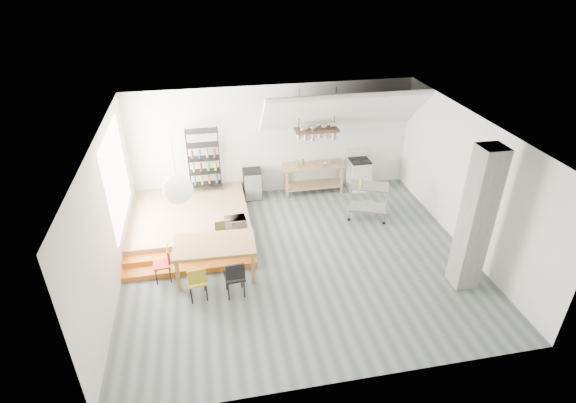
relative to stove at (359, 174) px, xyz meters
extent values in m
plane|color=#4C5758|center=(-2.50, -3.16, -0.48)|extent=(8.00, 8.00, 0.00)
cube|color=silver|center=(-2.50, 0.34, 1.12)|extent=(8.00, 0.04, 3.20)
cube|color=silver|center=(-6.50, -3.16, 1.12)|extent=(0.04, 7.00, 3.20)
cube|color=silver|center=(1.50, -3.16, 1.12)|extent=(0.04, 7.00, 3.20)
cube|color=white|center=(-2.50, -3.16, 2.72)|extent=(8.00, 7.00, 0.02)
cube|color=white|center=(-0.70, -0.26, 2.07)|extent=(4.40, 1.44, 1.32)
cube|color=white|center=(-6.48, -1.66, 1.32)|extent=(0.02, 2.50, 2.20)
cube|color=olive|center=(-5.00, -1.16, -0.28)|extent=(3.00, 3.00, 0.40)
cube|color=#C36316|center=(-5.00, -3.11, -0.41)|extent=(3.00, 0.35, 0.13)
cube|color=#C36316|center=(-5.00, -2.76, -0.35)|extent=(3.00, 0.35, 0.27)
cube|color=slate|center=(0.80, -4.66, 1.12)|extent=(0.50, 0.50, 3.20)
cube|color=olive|center=(-1.40, -0.01, 0.40)|extent=(1.80, 0.60, 0.06)
cube|color=olive|center=(-1.40, -0.01, -0.23)|extent=(1.70, 0.55, 0.04)
cube|color=olive|center=(-0.58, 0.21, -0.05)|extent=(0.06, 0.06, 0.86)
cube|color=olive|center=(-2.22, 0.21, -0.05)|extent=(0.06, 0.06, 0.86)
cube|color=olive|center=(-0.58, -0.23, -0.05)|extent=(0.06, 0.06, 0.86)
cube|color=olive|center=(-2.22, -0.23, -0.05)|extent=(0.06, 0.06, 0.86)
cube|color=white|center=(0.00, -0.01, -0.03)|extent=(0.60, 0.60, 0.90)
cube|color=black|center=(0.00, -0.01, 0.44)|extent=(0.58, 0.58, 0.03)
cube|color=white|center=(0.00, 0.27, 0.57)|extent=(0.60, 0.05, 0.25)
cylinder|color=black|center=(0.14, 0.13, 0.46)|extent=(0.18, 0.18, 0.02)
cylinder|color=black|center=(-0.14, 0.13, 0.46)|extent=(0.18, 0.18, 0.02)
cylinder|color=black|center=(0.14, -0.15, 0.46)|extent=(0.18, 0.18, 0.02)
cylinder|color=black|center=(-0.14, -0.15, 0.46)|extent=(0.18, 0.18, 0.02)
cube|color=#43281A|center=(-1.40, -0.21, 1.57)|extent=(1.20, 0.50, 0.05)
cylinder|color=black|center=(-1.90, -0.21, 2.14)|extent=(0.02, 0.02, 1.15)
cylinder|color=black|center=(-0.90, -0.21, 2.14)|extent=(0.02, 0.02, 1.15)
cylinder|color=silver|center=(-1.90, -0.26, 1.43)|extent=(0.16, 0.16, 0.12)
cylinder|color=silver|center=(-1.70, -0.26, 1.41)|extent=(0.20, 0.20, 0.16)
cylinder|color=silver|center=(-1.50, -0.26, 1.39)|extent=(0.16, 0.16, 0.20)
cylinder|color=silver|center=(-1.30, -0.26, 1.43)|extent=(0.20, 0.20, 0.12)
cylinder|color=silver|center=(-1.10, -0.26, 1.41)|extent=(0.16, 0.16, 0.16)
cylinder|color=silver|center=(-0.90, -0.26, 1.39)|extent=(0.20, 0.20, 0.20)
cylinder|color=black|center=(-4.08, 0.22, 0.82)|extent=(0.02, 0.02, 1.80)
cylinder|color=black|center=(-4.92, 0.22, 0.82)|extent=(0.02, 0.02, 1.80)
cylinder|color=black|center=(-4.08, -0.14, 0.82)|extent=(0.02, 0.02, 1.80)
cylinder|color=black|center=(-4.92, -0.14, 0.82)|extent=(0.02, 0.02, 1.80)
cube|color=black|center=(-4.50, 0.04, 0.07)|extent=(0.88, 0.38, 0.02)
cube|color=black|center=(-4.50, 0.04, 0.47)|extent=(0.88, 0.38, 0.02)
cube|color=black|center=(-4.50, 0.04, 0.87)|extent=(0.88, 0.38, 0.02)
cube|color=black|center=(-4.50, 0.04, 1.27)|extent=(0.88, 0.38, 0.02)
cube|color=black|center=(-4.50, 0.04, 1.67)|extent=(0.88, 0.38, 0.03)
cylinder|color=#368737|center=(-4.50, 0.04, 0.21)|extent=(0.07, 0.07, 0.24)
cylinder|color=olive|center=(-4.50, 0.04, 0.61)|extent=(0.07, 0.07, 0.24)
cylinder|color=brown|center=(-4.50, 0.04, 1.01)|extent=(0.07, 0.07, 0.24)
cube|color=olive|center=(-3.90, -2.41, 0.07)|extent=(0.60, 0.40, 0.03)
cylinder|color=black|center=(-3.63, -2.24, -0.01)|extent=(0.02, 0.02, 0.13)
cylinder|color=black|center=(-4.17, -2.24, -0.01)|extent=(0.02, 0.02, 0.13)
cylinder|color=black|center=(-3.63, -2.58, -0.01)|extent=(0.02, 0.02, 0.13)
cylinder|color=black|center=(-4.17, -2.58, -0.01)|extent=(0.02, 0.02, 0.13)
sphere|color=white|center=(-5.03, -3.33, 1.72)|extent=(0.60, 0.60, 0.60)
cube|color=olive|center=(-4.43, -3.36, 0.32)|extent=(1.79, 1.06, 0.07)
cube|color=olive|center=(-3.63, -2.97, -0.10)|extent=(0.08, 0.08, 0.77)
cube|color=olive|center=(-5.21, -2.91, -0.10)|extent=(0.08, 0.08, 0.77)
cube|color=olive|center=(-3.66, -3.81, -0.10)|extent=(0.08, 0.08, 0.77)
cube|color=olive|center=(-5.24, -3.74, -0.10)|extent=(0.08, 0.08, 0.77)
cube|color=#A48D1C|center=(-4.85, -4.05, -0.04)|extent=(0.43, 0.43, 0.04)
cube|color=#A48D1C|center=(-4.83, -4.23, 0.20)|extent=(0.37, 0.08, 0.34)
cylinder|color=black|center=(-4.98, -4.23, -0.27)|extent=(0.03, 0.03, 0.43)
cylinder|color=black|center=(-4.67, -4.19, -0.27)|extent=(0.03, 0.03, 0.43)
cylinder|color=black|center=(-5.02, -3.92, -0.27)|extent=(0.03, 0.03, 0.43)
cylinder|color=black|center=(-4.71, -3.88, -0.27)|extent=(0.03, 0.03, 0.43)
cube|color=black|center=(-4.08, -4.08, -0.02)|extent=(0.44, 0.44, 0.04)
cube|color=black|center=(-4.07, -4.27, 0.24)|extent=(0.39, 0.07, 0.36)
cylinder|color=black|center=(-4.23, -4.26, -0.26)|extent=(0.03, 0.03, 0.45)
cylinder|color=black|center=(-3.91, -4.24, -0.26)|extent=(0.03, 0.03, 0.45)
cylinder|color=black|center=(-4.25, -3.93, -0.26)|extent=(0.03, 0.03, 0.45)
cylinder|color=black|center=(-3.93, -3.91, -0.26)|extent=(0.03, 0.03, 0.45)
cube|color=olive|center=(-4.19, -2.65, -0.05)|extent=(0.43, 0.43, 0.04)
cube|color=olive|center=(-4.20, -2.48, 0.20)|extent=(0.37, 0.08, 0.34)
cylinder|color=black|center=(-4.05, -2.48, -0.27)|extent=(0.03, 0.03, 0.43)
cylinder|color=black|center=(-4.36, -2.52, -0.27)|extent=(0.03, 0.03, 0.43)
cylinder|color=black|center=(-4.01, -2.79, -0.27)|extent=(0.03, 0.03, 0.43)
cylinder|color=black|center=(-4.32, -2.82, -0.27)|extent=(0.03, 0.03, 0.43)
cube|color=red|center=(-5.58, -3.31, -0.07)|extent=(0.39, 0.39, 0.04)
cube|color=red|center=(-5.42, -3.30, 0.16)|extent=(0.06, 0.35, 0.32)
cylinder|color=black|center=(-5.43, -3.45, -0.28)|extent=(0.03, 0.03, 0.40)
cylinder|color=black|center=(-5.45, -3.15, -0.28)|extent=(0.03, 0.03, 0.40)
cylinder|color=black|center=(-5.72, -3.46, -0.28)|extent=(0.03, 0.03, 0.40)
cylinder|color=black|center=(-5.74, -3.17, -0.28)|extent=(0.03, 0.03, 0.40)
cube|color=silver|center=(-0.32, -1.70, 0.49)|extent=(1.12, 0.88, 0.04)
cube|color=silver|center=(-0.32, -1.70, -0.15)|extent=(1.12, 0.88, 0.03)
cylinder|color=silver|center=(0.20, -1.65, 0.01)|extent=(0.03, 0.03, 0.94)
sphere|color=black|center=(0.20, -1.65, -0.44)|extent=(0.09, 0.09, 0.09)
cylinder|color=silver|center=(-0.65, -1.30, 0.01)|extent=(0.03, 0.03, 0.94)
sphere|color=black|center=(-0.65, -1.30, -0.44)|extent=(0.09, 0.09, 0.09)
cylinder|color=silver|center=(0.02, -2.10, 0.01)|extent=(0.03, 0.03, 0.94)
sphere|color=black|center=(0.02, -2.10, -0.44)|extent=(0.09, 0.09, 0.09)
cylinder|color=silver|center=(-0.83, -1.75, 0.01)|extent=(0.03, 0.03, 0.94)
sphere|color=black|center=(-0.83, -1.75, -0.44)|extent=(0.09, 0.09, 0.09)
cube|color=black|center=(-3.20, 0.04, -0.05)|extent=(0.51, 0.51, 0.86)
imported|color=beige|center=(-3.90, -2.41, 0.22)|extent=(0.53, 0.38, 0.28)
imported|color=silver|center=(-1.14, -0.06, 0.46)|extent=(0.31, 0.31, 0.06)
camera|label=1|loc=(-4.39, -11.47, 5.90)|focal=28.00mm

